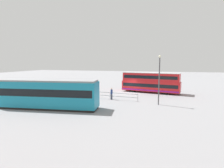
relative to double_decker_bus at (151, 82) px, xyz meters
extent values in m
plane|color=gray|center=(3.94, 2.02, -1.97)|extent=(160.00, 160.00, 0.00)
cube|color=red|center=(-0.01, 0.00, -0.70)|extent=(11.14, 4.48, 1.83)
cube|color=red|center=(-0.01, 0.00, 0.99)|extent=(10.80, 4.32, 1.56)
cube|color=black|center=(-0.01, 0.00, -0.48)|extent=(10.61, 4.42, 0.64)
cube|color=black|center=(-0.01, 0.00, 1.07)|extent=(10.27, 4.26, 0.60)
cube|color=#8C198C|center=(-0.01, 0.00, -1.37)|extent=(10.93, 4.48, 0.24)
cube|color=#B2B2B7|center=(-0.01, 0.00, 1.82)|extent=(10.80, 4.32, 0.10)
cylinder|color=black|center=(3.30, -0.60, -1.47)|extent=(1.44, 2.66, 1.00)
cylinder|color=black|center=(-2.94, 0.54, -1.47)|extent=(1.44, 2.66, 1.00)
cube|color=teal|center=(11.57, 15.53, -0.13)|extent=(12.75, 4.20, 3.18)
cube|color=black|center=(11.57, 15.53, 0.19)|extent=(12.25, 4.17, 0.90)
cube|color=gray|center=(11.57, 15.53, 1.56)|extent=(12.47, 3.96, 0.20)
cube|color=black|center=(11.57, 15.53, -1.85)|extent=(12.48, 4.04, 0.25)
cylinder|color=black|center=(9.84, 5.59, -1.58)|extent=(0.14, 0.14, 0.78)
cylinder|color=black|center=(9.62, 5.57, -1.58)|extent=(0.14, 0.14, 0.78)
cylinder|color=black|center=(9.73, 5.58, -0.89)|extent=(0.34, 0.34, 0.60)
sphere|color=beige|center=(9.73, 5.58, -0.48)|extent=(0.21, 0.21, 0.21)
cylinder|color=#33384C|center=(5.35, 8.18, -1.53)|extent=(0.14, 0.14, 0.89)
cylinder|color=#33384C|center=(5.42, 8.39, -1.53)|extent=(0.14, 0.14, 0.89)
cylinder|color=navy|center=(5.39, 8.29, -0.74)|extent=(0.41, 0.41, 0.68)
sphere|color=tan|center=(5.39, 8.29, -0.28)|extent=(0.24, 0.24, 0.24)
cube|color=gray|center=(5.65, 8.15, -0.92)|extent=(8.82, 0.95, 0.06)
cube|color=gray|center=(5.65, 8.15, -1.42)|extent=(8.82, 0.95, 0.06)
cylinder|color=gray|center=(1.24, 8.60, -1.45)|extent=(0.07, 0.07, 1.05)
cylinder|color=gray|center=(5.65, 8.15, -1.45)|extent=(0.07, 0.07, 1.05)
cylinder|color=gray|center=(10.05, 7.70, -1.45)|extent=(0.07, 0.07, 1.05)
cylinder|color=slate|center=(11.56, 7.44, -0.77)|extent=(0.10, 0.10, 2.41)
cube|color=white|center=(11.56, 7.48, 0.02)|extent=(1.27, 0.12, 0.63)
cylinder|color=#4C4C51|center=(-1.74, 9.73, 1.24)|extent=(0.16, 0.16, 6.42)
sphere|color=#F2EFCC|center=(-1.74, 9.73, 4.60)|extent=(0.36, 0.36, 0.36)
camera|label=1|loc=(-2.16, 34.59, 3.86)|focal=28.57mm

